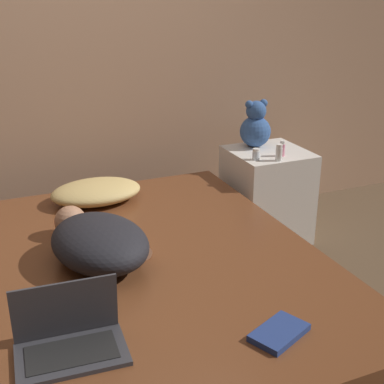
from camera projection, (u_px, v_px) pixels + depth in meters
The scene contains 12 objects.
ground_plane at pixel (134, 345), 2.48m from camera, with size 12.00×12.00×0.00m, color brown.
wall_back at pixel (59, 32), 3.09m from camera, with size 8.00×0.06×2.60m.
bed at pixel (133, 306), 2.40m from camera, with size 1.68×1.98×0.43m.
nightstand at pixel (266, 195), 3.43m from camera, with size 0.46×0.46×0.59m.
pillow at pixel (96, 192), 2.95m from camera, with size 0.50×0.35×0.12m.
person_lying at pixel (98, 241), 2.30m from camera, with size 0.48×0.69×0.20m.
laptop at pixel (69, 337), 1.75m from camera, with size 0.37×0.24×0.23m.
teddy_bear at pixel (255, 127), 3.36m from camera, with size 0.20×0.20×0.30m.
bottle_white at pixel (279, 153), 3.12m from camera, with size 0.04×0.04×0.10m.
bottle_pink at pixel (282, 149), 3.21m from camera, with size 0.03×0.03×0.09m.
bottle_clear at pixel (256, 154), 3.15m from camera, with size 0.04×0.04×0.07m.
book at pixel (279, 333), 1.84m from camera, with size 0.24×0.20×0.02m.
Camera 1 is at (-0.56, -1.98, 1.57)m, focal length 50.00 mm.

